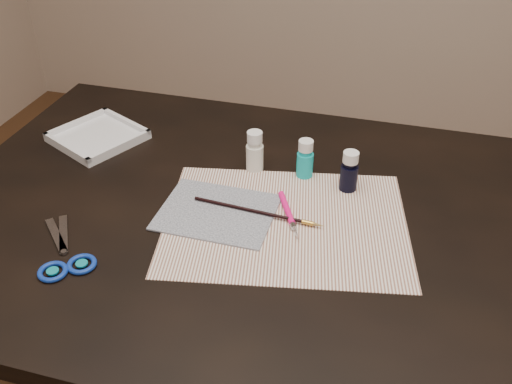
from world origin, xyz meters
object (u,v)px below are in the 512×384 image
(paper, at_px, (286,222))
(paint_bottle_cyan, at_px, (305,159))
(scissors, at_px, (58,247))
(palette_tray, at_px, (98,136))
(paint_bottle_white, at_px, (255,151))
(canvas, at_px, (217,212))
(paint_bottle_navy, at_px, (349,171))

(paper, bearing_deg, paint_bottle_cyan, 89.48)
(scissors, distance_m, palette_tray, 0.40)
(paper, distance_m, paint_bottle_white, 0.21)
(paper, bearing_deg, scissors, -153.79)
(paper, xyz_separation_m, paint_bottle_cyan, (0.00, 0.17, 0.04))
(canvas, height_order, scissors, scissors)
(canvas, height_order, palette_tray, palette_tray)
(paint_bottle_white, height_order, paint_bottle_navy, paint_bottle_white)
(canvas, bearing_deg, paint_bottle_navy, 32.92)
(scissors, relative_size, palette_tray, 1.12)
(paint_bottle_white, bearing_deg, palette_tray, 176.59)
(paint_bottle_cyan, xyz_separation_m, paint_bottle_navy, (0.10, -0.03, 0.00))
(paint_bottle_white, height_order, palette_tray, paint_bottle_white)
(canvas, relative_size, scissors, 1.10)
(paint_bottle_cyan, bearing_deg, paper, -90.52)
(canvas, bearing_deg, paper, 3.09)
(paint_bottle_cyan, relative_size, palette_tray, 0.48)
(paint_bottle_white, bearing_deg, paint_bottle_navy, -6.29)
(paint_bottle_white, bearing_deg, paper, -57.00)
(palette_tray, bearing_deg, paint_bottle_navy, -4.40)
(paint_bottle_navy, bearing_deg, paper, -124.24)
(scissors, bearing_deg, paint_bottle_cyan, -92.52)
(paper, distance_m, scissors, 0.42)
(paint_bottle_white, bearing_deg, paint_bottle_cyan, 1.20)
(paint_bottle_navy, bearing_deg, paint_bottle_white, 173.71)
(paper, relative_size, scissors, 2.30)
(paint_bottle_cyan, height_order, scissors, paint_bottle_cyan)
(paint_bottle_navy, bearing_deg, canvas, -147.08)
(canvas, relative_size, paint_bottle_cyan, 2.56)
(canvas, height_order, paint_bottle_white, paint_bottle_white)
(paint_bottle_cyan, bearing_deg, palette_tray, 177.60)
(paper, relative_size, palette_tray, 2.58)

